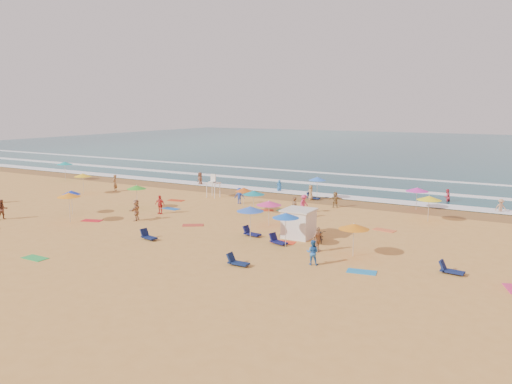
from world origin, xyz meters
The scene contains 12 objects.
ground centered at (0.00, 0.00, 0.00)m, with size 220.00×220.00×0.00m, color gold.
ocean centered at (0.00, 84.00, 0.00)m, with size 220.00×140.00×0.18m, color #0C4756.
wet_sand centered at (0.00, 12.50, 0.01)m, with size 220.00×220.00×0.00m, color olive.
surf_foam centered at (0.00, 21.32, 0.10)m, with size 200.00×18.70×0.05m.
cabana centered at (7.84, -2.03, 1.00)m, with size 2.00×2.00×2.00m, color white.
cabana_roof centered at (7.84, -2.03, 2.06)m, with size 2.20×2.20×0.12m, color silver.
bicycle centered at (9.74, -2.33, 0.44)m, with size 0.59×1.68×0.88m, color black.
lifeguard_stand centered at (-6.89, 8.44, 1.05)m, with size 1.20×1.20×2.10m, color white, non-canonical shape.
beach_umbrellas centered at (0.36, 1.43, 2.09)m, with size 68.48×28.88×0.81m.
loungers centered at (5.32, -3.61, 0.17)m, with size 53.99×24.57×0.34m.
towels centered at (0.70, -1.37, 0.01)m, with size 25.80×22.00×0.03m.
beachgoers centered at (-1.43, 4.07, 0.79)m, with size 45.80×27.87×2.14m.
Camera 1 is at (22.69, -34.63, 9.53)m, focal length 35.00 mm.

